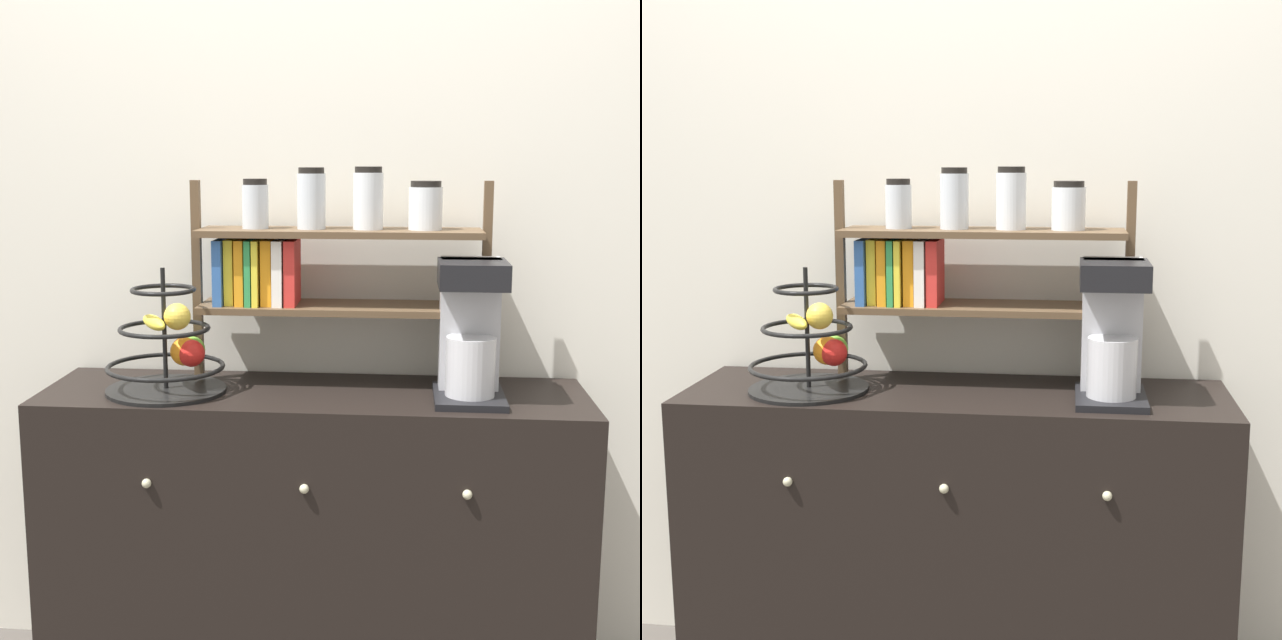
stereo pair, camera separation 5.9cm
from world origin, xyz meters
The scene contains 5 objects.
wall_back centered at (0.00, 0.46, 1.30)m, with size 7.00×0.05×2.60m, color silver.
sideboard centered at (0.00, 0.21, 0.43)m, with size 1.44×0.44×0.87m.
coffee_maker centered at (0.41, 0.19, 1.05)m, with size 0.18×0.24×0.36m.
fruit_stand centered at (-0.37, 0.17, 0.97)m, with size 0.32×0.32×0.33m.
shelf_hutch centered at (-0.01, 0.31, 1.22)m, with size 0.81×0.20×0.59m.
Camera 2 is at (0.30, -2.06, 1.47)m, focal length 50.00 mm.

